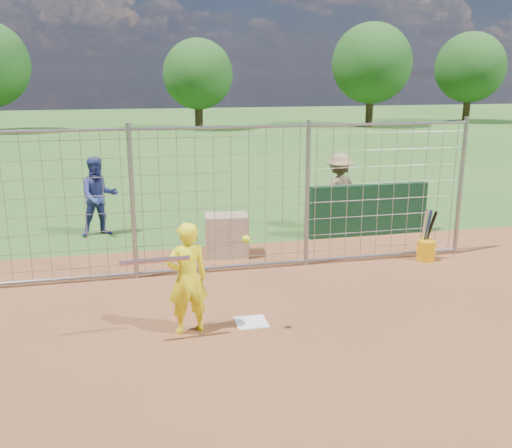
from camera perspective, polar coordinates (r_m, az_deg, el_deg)
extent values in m
plane|color=#2D591E|center=(8.21, -0.79, -9.31)|extent=(100.00, 100.00, 0.00)
plane|color=brown|center=(5.70, 6.10, -21.34)|extent=(18.00, 18.00, 0.00)
cube|color=silver|center=(8.03, -0.48, -9.82)|extent=(0.43, 0.43, 0.02)
cube|color=#11381E|center=(12.33, 11.17, 1.39)|extent=(2.60, 0.20, 1.10)
imported|color=#FFF616|center=(7.54, -6.89, -5.42)|extent=(0.62, 0.46, 1.52)
imported|color=navy|center=(12.46, -15.44, 2.65)|extent=(0.95, 0.82, 1.68)
imported|color=#90744E|center=(12.65, 8.28, 3.23)|extent=(1.18, 0.80, 1.69)
cube|color=tan|center=(10.75, -2.95, -1.15)|extent=(0.86, 0.65, 0.80)
cylinder|color=silver|center=(7.13, -10.07, -3.62)|extent=(0.86, 0.11, 0.06)
sphere|color=#D8F119|center=(7.19, -0.99, -1.52)|extent=(0.10, 0.10, 0.10)
cylinder|color=#E79E0C|center=(10.99, 16.63, -2.56)|extent=(0.34, 0.34, 0.38)
cylinder|color=silver|center=(10.91, 16.42, -0.70)|extent=(0.07, 0.19, 0.85)
cylinder|color=navy|center=(10.94, 16.74, -0.68)|extent=(0.07, 0.25, 0.84)
cylinder|color=black|center=(10.97, 16.96, -0.66)|extent=(0.07, 0.37, 0.81)
cylinder|color=gray|center=(9.55, -12.24, 2.05)|extent=(0.08, 0.08, 2.60)
cylinder|color=gray|center=(10.03, 5.14, 2.94)|extent=(0.08, 0.08, 2.60)
cylinder|color=gray|center=(11.32, 19.76, 3.48)|extent=(0.08, 0.08, 2.60)
cylinder|color=gray|center=(9.50, -3.45, 9.62)|extent=(9.00, 0.05, 0.05)
cylinder|color=gray|center=(10.01, -3.23, -4.31)|extent=(9.00, 0.05, 0.05)
cube|color=gray|center=(9.69, -3.33, 2.24)|extent=(9.00, 0.02, 2.50)
cylinder|color=#3F2B19|center=(35.69, -5.74, 11.13)|extent=(0.50, 0.50, 2.16)
sphere|color=#26561E|center=(35.62, -5.83, 14.69)|extent=(4.20, 4.20, 4.20)
cylinder|color=#3F2B19|center=(38.21, 11.29, 11.49)|extent=(0.50, 0.50, 2.59)
sphere|color=#26561E|center=(38.16, 11.49, 15.48)|extent=(5.04, 5.04, 5.04)
cylinder|color=#3F2B19|center=(43.36, 20.33, 11.14)|extent=(0.50, 0.50, 2.45)
sphere|color=#26561E|center=(43.31, 20.64, 14.45)|extent=(4.76, 4.76, 4.76)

